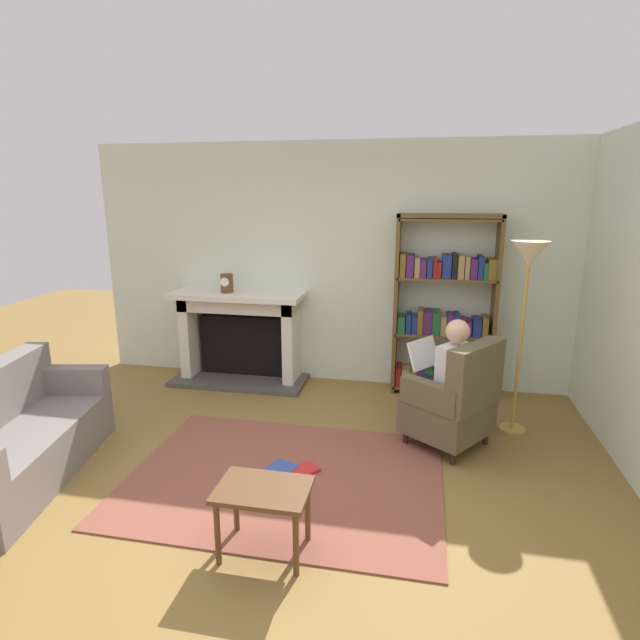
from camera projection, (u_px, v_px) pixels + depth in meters
ground at (274, 500)px, 3.67m from camera, size 14.00×14.00×0.00m
back_wall at (335, 265)px, 5.76m from camera, size 5.60×0.10×2.70m
side_wall_right at (637, 297)px, 4.02m from camera, size 0.10×5.20×2.70m
area_rug at (285, 477)px, 3.95m from camera, size 2.40×1.80×0.01m
fireplace at (241, 333)px, 5.92m from camera, size 1.54×0.64×1.06m
mantel_clock at (227, 283)px, 5.70m from camera, size 0.14×0.14×0.21m
bookshelf at (444, 311)px, 5.43m from camera, size 1.06×0.32×1.94m
armchair_reading at (455, 401)px, 4.34m from camera, size 0.88×0.88×0.97m
seated_reader at (444, 376)px, 4.38m from camera, size 0.59×0.56×1.14m
sofa_floral at (13, 441)px, 3.87m from camera, size 1.03×1.81×0.85m
side_table at (263, 498)px, 3.05m from camera, size 0.56×0.39×0.45m
scattered_books at (289, 477)px, 3.91m from camera, size 0.47×0.60×0.03m
floor_lamp at (528, 272)px, 4.37m from camera, size 0.32×0.32×1.76m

